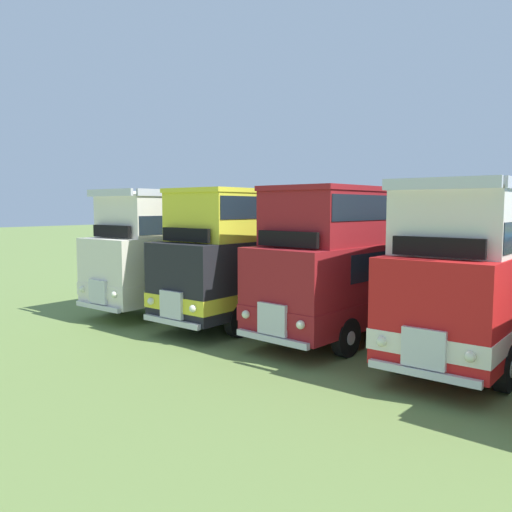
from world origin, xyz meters
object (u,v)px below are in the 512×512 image
bus_third_in_row (373,252)px  bus_fourth_in_row (493,264)px  bus_second_in_row (279,247)px  bus_first_in_row (202,246)px

bus_third_in_row → bus_fourth_in_row: 3.70m
bus_second_in_row → bus_fourth_in_row: size_ratio=1.04×
bus_first_in_row → bus_second_in_row: size_ratio=0.96×
bus_first_in_row → bus_third_in_row: (7.40, 0.33, 0.11)m
bus_second_in_row → bus_third_in_row: size_ratio=1.03×
bus_third_in_row → bus_second_in_row: bearing=-178.9°
bus_first_in_row → bus_fourth_in_row: 11.09m
bus_first_in_row → bus_fourth_in_row: size_ratio=1.00×
bus_second_in_row → bus_third_in_row: (3.70, 0.07, -0.00)m
bus_first_in_row → bus_second_in_row: 3.71m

